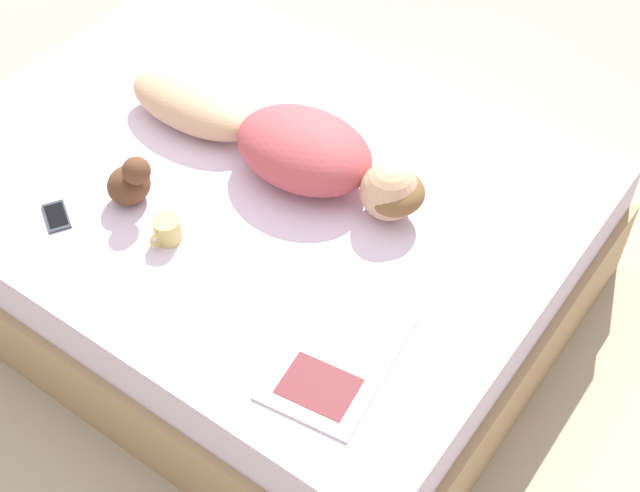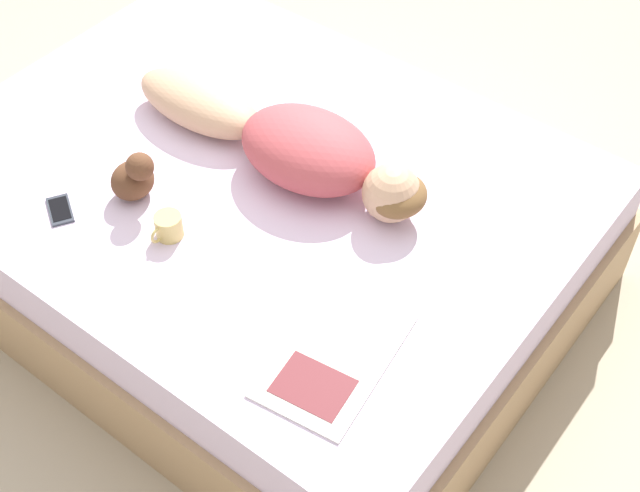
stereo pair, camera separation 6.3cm
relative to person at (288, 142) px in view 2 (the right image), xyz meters
name	(u,v)px [view 2 (the right image)]	position (x,y,z in m)	size (l,w,h in m)	color
ground_plane	(263,275)	(0.10, -0.07, -0.67)	(12.00, 12.00, 0.00)	#B7A88E
bed	(259,227)	(0.10, -0.07, -0.39)	(1.75, 2.27, 0.57)	tan
person	(288,142)	(0.00, 0.00, 0.00)	(0.37, 1.23, 0.22)	tan
open_magazine	(333,357)	(0.57, 0.63, -0.10)	(0.53, 0.37, 0.01)	silver
coffee_mug	(168,226)	(0.51, -0.09, -0.06)	(0.13, 0.09, 0.08)	tan
cell_phone	(60,210)	(0.65, -0.46, -0.10)	(0.13, 0.16, 0.01)	#333842
plush_toy	(134,177)	(0.44, -0.31, -0.01)	(0.15, 0.17, 0.21)	brown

